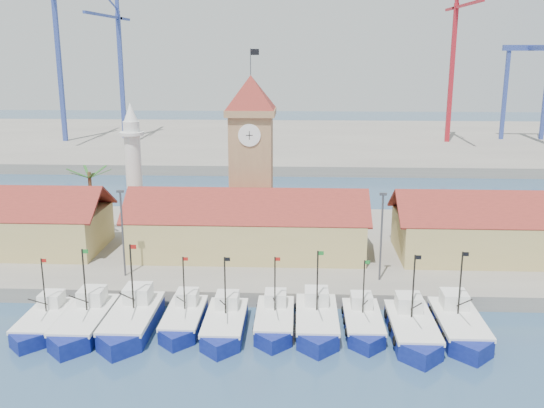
{
  "coord_description": "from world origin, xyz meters",
  "views": [
    {
      "loc": [
        5.77,
        -45.82,
        24.05
      ],
      "look_at": [
        2.86,
        18.0,
        7.74
      ],
      "focal_mm": 40.0,
      "sensor_mm": 36.0,
      "label": 1
    }
  ],
  "objects_px": {
    "clock_tower": "(251,153)",
    "minaret": "(134,167)",
    "boat_0": "(43,323)",
    "boat_5": "(274,322)"
  },
  "relations": [
    {
      "from": "clock_tower",
      "to": "boat_0",
      "type": "bearing_deg",
      "value": -125.05
    },
    {
      "from": "clock_tower",
      "to": "minaret",
      "type": "height_order",
      "value": "clock_tower"
    },
    {
      "from": "clock_tower",
      "to": "minaret",
      "type": "bearing_deg",
      "value": 172.39
    },
    {
      "from": "boat_5",
      "to": "boat_0",
      "type": "bearing_deg",
      "value": -176.9
    },
    {
      "from": "boat_0",
      "to": "boat_5",
      "type": "distance_m",
      "value": 20.41
    },
    {
      "from": "boat_5",
      "to": "minaret",
      "type": "xyz_separation_m",
      "value": [
        -18.75,
        24.61,
        9.02
      ]
    },
    {
      "from": "boat_0",
      "to": "boat_5",
      "type": "bearing_deg",
      "value": 3.1
    },
    {
      "from": "clock_tower",
      "to": "minaret",
      "type": "distance_m",
      "value": 15.3
    },
    {
      "from": "boat_0",
      "to": "boat_5",
      "type": "xyz_separation_m",
      "value": [
        20.38,
        1.1,
        0.01
      ]
    },
    {
      "from": "boat_0",
      "to": "clock_tower",
      "type": "distance_m",
      "value": 31.07
    }
  ]
}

